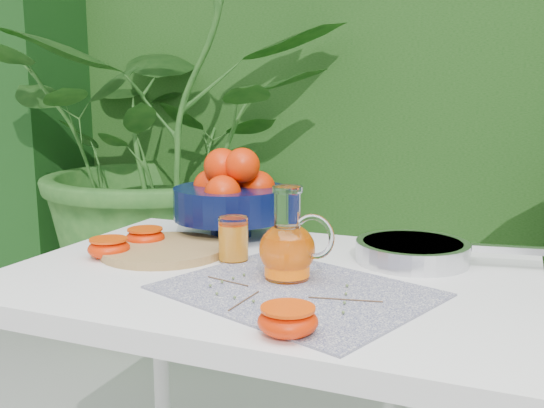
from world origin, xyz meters
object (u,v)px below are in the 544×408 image
at_px(fruit_bowl, 231,196).
at_px(juice_pitcher, 288,247).
at_px(saute_pan, 414,251).
at_px(white_table, 268,311).
at_px(cutting_board, 164,250).

distance_m(fruit_bowl, juice_pitcher, 0.38).
bearing_deg(saute_pan, white_table, -145.14).
height_order(cutting_board, saute_pan, saute_pan).
xyz_separation_m(cutting_board, saute_pan, (0.51, 0.14, 0.01)).
bearing_deg(cutting_board, saute_pan, 15.17).
relative_size(white_table, juice_pitcher, 5.80).
relative_size(cutting_board, saute_pan, 0.65).
distance_m(white_table, fruit_bowl, 0.36).
relative_size(white_table, fruit_bowl, 3.13).
bearing_deg(juice_pitcher, cutting_board, 166.25).
bearing_deg(juice_pitcher, white_table, 144.45).
height_order(white_table, saute_pan, saute_pan).
xyz_separation_m(white_table, juice_pitcher, (0.06, -0.04, 0.14)).
relative_size(fruit_bowl, saute_pan, 0.76).
height_order(juice_pitcher, saute_pan, juice_pitcher).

